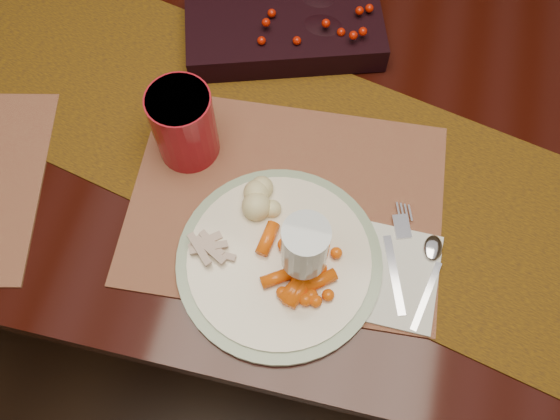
% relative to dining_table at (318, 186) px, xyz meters
% --- Properties ---
extents(floor, '(5.00, 5.00, 0.00)m').
position_rel_dining_table_xyz_m(floor, '(0.00, 0.00, -0.38)').
color(floor, black).
rests_on(floor, ground).
extents(dining_table, '(1.80, 1.00, 0.75)m').
position_rel_dining_table_xyz_m(dining_table, '(0.00, 0.00, 0.00)').
color(dining_table, black).
rests_on(dining_table, floor).
extents(table_runner, '(1.77, 0.73, 0.00)m').
position_rel_dining_table_xyz_m(table_runner, '(-0.05, -0.14, 0.38)').
color(table_runner, black).
rests_on(table_runner, dining_table).
extents(centerpiece, '(0.36, 0.26, 0.06)m').
position_rel_dining_table_xyz_m(centerpiece, '(-0.09, 0.07, 0.41)').
color(centerpiece, black).
rests_on(centerpiece, table_runner).
extents(placemat_main, '(0.48, 0.37, 0.00)m').
position_rel_dining_table_xyz_m(placemat_main, '(-0.02, -0.23, 0.38)').
color(placemat_main, brown).
rests_on(placemat_main, dining_table).
extents(dinner_plate, '(0.35, 0.35, 0.02)m').
position_rel_dining_table_xyz_m(dinner_plate, '(-0.01, -0.33, 0.39)').
color(dinner_plate, '#F7EBCE').
rests_on(dinner_plate, placemat_main).
extents(baby_carrots, '(0.12, 0.11, 0.02)m').
position_rel_dining_table_xyz_m(baby_carrots, '(0.01, -0.33, 0.40)').
color(baby_carrots, '#FF600C').
rests_on(baby_carrots, dinner_plate).
extents(mashed_potatoes, '(0.08, 0.07, 0.04)m').
position_rel_dining_table_xyz_m(mashed_potatoes, '(-0.05, -0.25, 0.41)').
color(mashed_potatoes, '#D9CB81').
rests_on(mashed_potatoes, dinner_plate).
extents(turkey_shreds, '(0.07, 0.06, 0.01)m').
position_rel_dining_table_xyz_m(turkey_shreds, '(-0.10, -0.34, 0.40)').
color(turkey_shreds, tan).
rests_on(turkey_shreds, dinner_plate).
extents(napkin, '(0.13, 0.15, 0.01)m').
position_rel_dining_table_xyz_m(napkin, '(0.15, -0.31, 0.38)').
color(napkin, silver).
rests_on(napkin, placemat_main).
extents(fork, '(0.07, 0.15, 0.00)m').
position_rel_dining_table_xyz_m(fork, '(0.15, -0.29, 0.39)').
color(fork, silver).
rests_on(fork, napkin).
extents(spoon, '(0.05, 0.14, 0.00)m').
position_rel_dining_table_xyz_m(spoon, '(0.20, -0.31, 0.39)').
color(spoon, '#AAADC7').
rests_on(spoon, napkin).
extents(red_cup, '(0.12, 0.12, 0.13)m').
position_rel_dining_table_xyz_m(red_cup, '(-0.19, -0.18, 0.44)').
color(red_cup, maroon).
rests_on(red_cup, placemat_main).
extents(wine_glass, '(0.07, 0.07, 0.17)m').
position_rel_dining_table_xyz_m(wine_glass, '(0.03, -0.34, 0.46)').
color(wine_glass, '#ACBBC4').
rests_on(wine_glass, dining_table).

